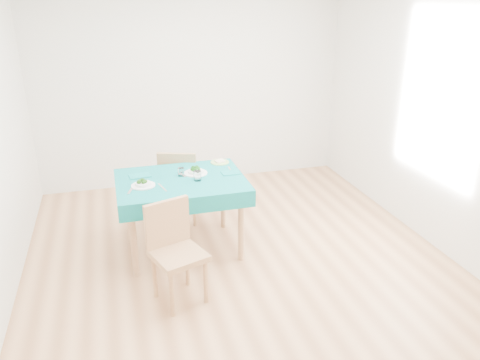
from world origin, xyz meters
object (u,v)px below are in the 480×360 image
object	(u,v)px
chair_far	(181,176)
side_plate	(220,162)
bowl_far	(196,170)
chair_near	(178,249)
table	(183,215)
bowl_near	(143,183)

from	to	relation	value
chair_far	side_plate	world-z (taller)	chair_far
bowl_far	side_plate	xyz separation A→B (m)	(0.30, 0.25, -0.03)
side_plate	chair_near	bearing A→B (deg)	-118.23
table	bowl_near	xyz separation A→B (m)	(-0.36, -0.08, 0.41)
bowl_near	side_plate	distance (m)	0.94
chair_near	side_plate	bearing A→B (deg)	42.80
chair_near	side_plate	world-z (taller)	chair_near
bowl_near	bowl_far	xyz separation A→B (m)	(0.53, 0.18, 0.00)
side_plate	chair_far	bearing A→B (deg)	137.59
table	side_plate	xyz separation A→B (m)	(0.47, 0.36, 0.38)
bowl_near	side_plate	world-z (taller)	bowl_near
bowl_near	chair_near	bearing A→B (deg)	-75.76
table	side_plate	bearing A→B (deg)	37.21
chair_far	side_plate	distance (m)	0.55
chair_far	bowl_near	world-z (taller)	chair_far
bowl_far	side_plate	world-z (taller)	bowl_far
chair_far	bowl_near	bearing A→B (deg)	79.67
bowl_far	chair_far	bearing A→B (deg)	95.87
chair_far	bowl_near	xyz separation A→B (m)	(-0.47, -0.77, 0.27)
chair_near	bowl_near	distance (m)	0.84
chair_near	side_plate	distance (m)	1.38
table	bowl_far	bearing A→B (deg)	33.03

